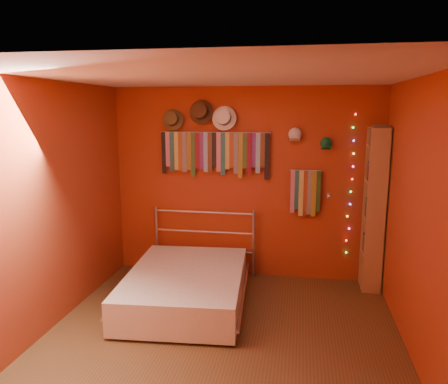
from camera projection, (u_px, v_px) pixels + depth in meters
The scene contains 16 objects.
ground at pixel (221, 338), 4.28m from camera, with size 3.50×3.50×0.00m, color #533C1C.
back_wall at pixel (245, 183), 5.74m from camera, with size 3.50×0.02×2.50m, color #A43A1A.
right_wall at pixel (421, 223), 3.75m from camera, with size 0.02×3.50×2.50m, color #A43A1A.
left_wall at pixel (48, 207), 4.35m from camera, with size 0.02×3.50×2.50m, color #A43A1A.
ceiling at pixel (221, 76), 3.82m from camera, with size 3.50×3.50×0.02m, color white.
tie_rack at pixel (214, 151), 5.67m from camera, with size 1.45×0.03×0.60m.
small_tie_rack at pixel (305, 192), 5.56m from camera, with size 0.40×0.03×0.60m.
fedora_olive at pixel (172, 119), 5.66m from camera, with size 0.28×0.15×0.28m.
fedora_brown at pixel (201, 112), 5.57m from camera, with size 0.31×0.17×0.31m.
fedora_white at pixel (224, 118), 5.53m from camera, with size 0.31×0.17×0.31m.
cap_white at pixel (295, 135), 5.46m from camera, with size 0.17×0.22×0.17m.
cap_green at pixel (326, 143), 5.41m from camera, with size 0.16×0.20×0.16m.
fairy_lights at pixel (351, 185), 5.47m from camera, with size 0.06×0.02×1.78m.
reading_lamp at pixel (329, 196), 5.37m from camera, with size 0.06×0.27×0.08m.
bookshelf at pixel (378, 209), 5.29m from camera, with size 0.25×0.34×2.00m.
bed at pixel (186, 286), 5.01m from camera, with size 1.50×1.93×0.91m.
Camera 1 is at (0.72, -3.87, 2.21)m, focal length 35.00 mm.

